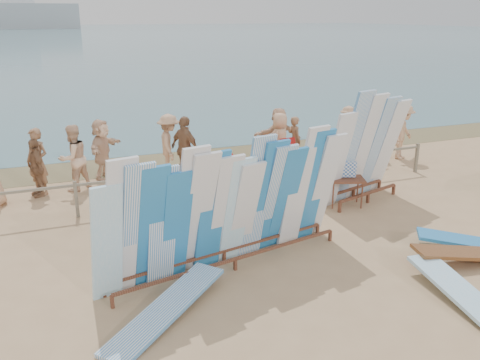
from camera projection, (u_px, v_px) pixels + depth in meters
name	position (u px, v px, depth m)	size (l,w,h in m)	color
ground	(283.00, 240.00, 10.94)	(160.00, 160.00, 0.00)	tan
ocean	(53.00, 34.00, 124.22)	(320.00, 240.00, 0.02)	slate
wet_sand_strip	(190.00, 157.00, 17.32)	(40.00, 2.60, 0.01)	olive
distant_ship	(6.00, 12.00, 164.43)	(45.00, 8.00, 14.00)	#999EA3
fence	(233.00, 174.00, 13.40)	(12.08, 0.08, 0.90)	gray
main_surfboard_rack	(230.00, 210.00, 9.48)	(5.21, 1.68, 2.59)	brown
side_surfboard_rack	(364.00, 151.00, 12.88)	(2.65, 1.43, 2.95)	brown
vendor_table	(346.00, 191.00, 12.82)	(1.03, 0.88, 1.16)	brown
flat_board_c	(478.00, 263.00, 9.95)	(0.56, 2.70, 0.07)	brown
flat_board_b	(467.00, 307.00, 8.45)	(0.56, 2.70, 0.07)	#9BDAF9
flat_board_e	(167.00, 316.00, 8.19)	(0.56, 2.70, 0.07)	white
beach_chair_left	(226.00, 175.00, 14.64)	(0.59, 0.60, 0.77)	red
beach_chair_right	(231.00, 180.00, 14.05)	(0.77, 0.78, 0.94)	red
stroller	(293.00, 164.00, 14.82)	(0.67, 0.91, 1.18)	red
beachgoer_7	(295.00, 140.00, 16.29)	(0.57, 0.31, 1.56)	#8C6042
beachgoer_10	(366.00, 135.00, 16.53)	(1.05, 0.45, 1.80)	#8C6042
beachgoer_5	(278.00, 135.00, 16.48)	(1.67, 0.54, 1.80)	beige
beachgoer_extra_1	(36.00, 168.00, 13.40)	(0.92, 0.40, 1.56)	#8C6042
beachgoer_9	(347.00, 128.00, 18.14)	(1.00, 0.41, 1.56)	tan
beachgoer_6	(280.00, 141.00, 15.80)	(0.86, 0.41, 1.77)	tan
beachgoer_2	(73.00, 158.00, 13.81)	(0.89, 0.43, 1.83)	beige
beachgoer_1	(38.00, 162.00, 13.48)	(0.66, 0.36, 1.81)	#8C6042
beachgoer_4	(185.00, 149.00, 14.61)	(1.11, 0.48, 1.90)	#8C6042
beachgoer_3	(169.00, 145.00, 15.22)	(1.19, 0.49, 1.84)	tan
beachgoer_extra_0	(403.00, 132.00, 16.86)	(1.19, 0.49, 1.84)	tan
beachgoer_11	(102.00, 149.00, 14.84)	(1.65, 0.53, 1.77)	beige
beachgoer_8	(374.00, 136.00, 16.99)	(0.75, 0.36, 1.53)	beige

